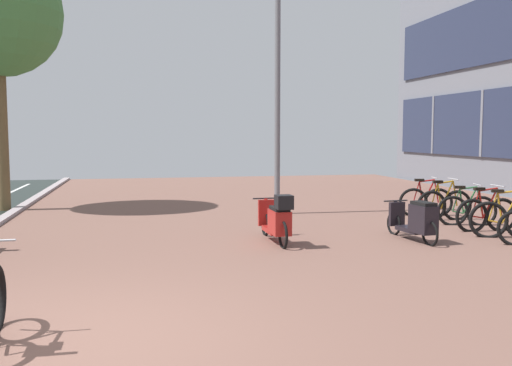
# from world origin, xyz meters

# --- Properties ---
(ground) EXTENTS (21.00, 40.00, 0.13)m
(ground) POSITION_xyz_m (1.43, 0.00, -0.02)
(ground) COLOR black
(bicycle_rack_01) EXTENTS (1.32, 0.59, 1.01)m
(bicycle_rack_01) POSITION_xyz_m (7.53, 3.90, 0.35)
(bicycle_rack_01) COLOR black
(bicycle_rack_01) RESTS_ON ground
(bicycle_rack_02) EXTENTS (1.38, 0.48, 0.98)m
(bicycle_rack_02) POSITION_xyz_m (7.62, 4.65, 0.34)
(bicycle_rack_02) COLOR black
(bicycle_rack_02) RESTS_ON ground
(bicycle_rack_03) EXTENTS (1.27, 0.48, 0.93)m
(bicycle_rack_03) POSITION_xyz_m (7.65, 5.40, 0.33)
(bicycle_rack_03) COLOR black
(bicycle_rack_03) RESTS_ON ground
(bicycle_rack_04) EXTENTS (1.36, 0.48, 1.00)m
(bicycle_rack_04) POSITION_xyz_m (7.55, 6.15, 0.35)
(bicycle_rack_04) COLOR black
(bicycle_rack_04) RESTS_ON ground
(bicycle_rack_05) EXTENTS (1.29, 0.47, 0.97)m
(bicycle_rack_05) POSITION_xyz_m (7.50, 6.90, 0.34)
(bicycle_rack_05) COLOR black
(bicycle_rack_05) RESTS_ON ground
(scooter_near) EXTENTS (0.52, 1.78, 0.96)m
(scooter_near) POSITION_xyz_m (3.11, 4.29, 0.43)
(scooter_near) COLOR black
(scooter_near) RESTS_ON ground
(scooter_mid) EXTENTS (0.54, 1.64, 0.78)m
(scooter_mid) POSITION_xyz_m (5.69, 3.95, 0.40)
(scooter_mid) COLOR black
(scooter_mid) RESTS_ON ground
(lamp_post) EXTENTS (0.20, 0.52, 6.56)m
(lamp_post) POSITION_xyz_m (4.03, 7.94, 3.60)
(lamp_post) COLOR slate
(lamp_post) RESTS_ON ground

